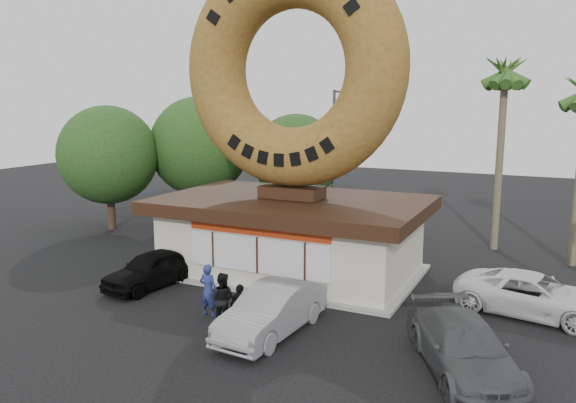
% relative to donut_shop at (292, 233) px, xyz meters
% --- Properties ---
extents(ground, '(90.00, 90.00, 0.00)m').
position_rel_donut_shop_xyz_m(ground, '(0.00, -5.98, -1.77)').
color(ground, black).
rests_on(ground, ground).
extents(donut_shop, '(11.20, 7.20, 3.80)m').
position_rel_donut_shop_xyz_m(donut_shop, '(0.00, 0.00, 0.00)').
color(donut_shop, beige).
rests_on(donut_shop, ground).
extents(giant_donut, '(9.67, 2.47, 9.67)m').
position_rel_donut_shop_xyz_m(giant_donut, '(0.00, 0.02, 6.87)').
color(giant_donut, olive).
rests_on(giant_donut, donut_shop).
extents(tree_west, '(6.00, 6.00, 7.65)m').
position_rel_donut_shop_xyz_m(tree_west, '(-9.50, 7.02, 2.87)').
color(tree_west, '#473321').
rests_on(tree_west, ground).
extents(tree_mid, '(5.20, 5.20, 6.63)m').
position_rel_donut_shop_xyz_m(tree_mid, '(-4.00, 9.02, 2.25)').
color(tree_mid, '#473321').
rests_on(tree_mid, ground).
extents(tree_far, '(5.60, 5.60, 7.14)m').
position_rel_donut_shop_xyz_m(tree_far, '(-13.00, 3.02, 2.56)').
color(tree_far, '#473321').
rests_on(tree_far, ground).
extents(palm_near, '(2.60, 2.60, 9.75)m').
position_rel_donut_shop_xyz_m(palm_near, '(7.50, 8.02, 6.65)').
color(palm_near, '#726651').
rests_on(palm_near, ground).
extents(street_lamp, '(2.11, 0.20, 8.00)m').
position_rel_donut_shop_xyz_m(street_lamp, '(-1.86, 10.02, 2.72)').
color(street_lamp, '#59595E').
rests_on(street_lamp, ground).
extents(person_left, '(0.69, 0.47, 1.86)m').
position_rel_donut_shop_xyz_m(person_left, '(-0.46, -5.75, -0.84)').
color(person_left, navy).
rests_on(person_left, ground).
extents(person_center, '(0.98, 0.82, 1.80)m').
position_rel_donut_shop_xyz_m(person_center, '(0.41, -6.24, -0.87)').
color(person_center, black).
rests_on(person_center, ground).
extents(person_right, '(1.00, 0.68, 1.57)m').
position_rel_donut_shop_xyz_m(person_right, '(1.20, -6.41, -0.98)').
color(person_right, black).
rests_on(person_right, ground).
extents(car_black, '(2.27, 4.40, 1.43)m').
position_rel_donut_shop_xyz_m(car_black, '(-4.30, -4.12, -1.05)').
color(car_black, black).
rests_on(car_black, ground).
extents(car_silver, '(1.98, 4.80, 1.55)m').
position_rel_donut_shop_xyz_m(car_silver, '(2.22, -6.18, -0.99)').
color(car_silver, '#939397').
rests_on(car_silver, ground).
extents(car_grey, '(4.16, 5.46, 1.47)m').
position_rel_donut_shop_xyz_m(car_grey, '(8.17, -6.23, -1.03)').
color(car_grey, '#4F5153').
rests_on(car_grey, ground).
extents(car_white, '(5.54, 3.25, 1.45)m').
position_rel_donut_shop_xyz_m(car_white, '(9.68, -0.80, -1.04)').
color(car_white, silver).
rests_on(car_white, ground).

